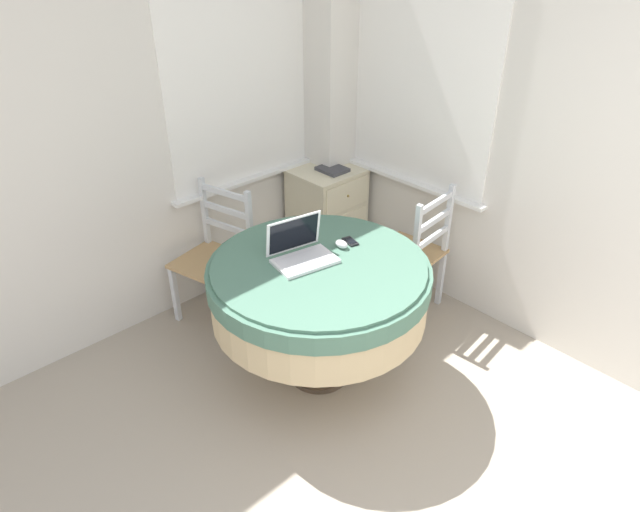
{
  "coord_description": "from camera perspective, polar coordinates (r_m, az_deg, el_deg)",
  "views": [
    {
      "loc": [
        -0.91,
        -0.06,
        2.35
      ],
      "look_at": [
        0.99,
        1.95,
        0.69
      ],
      "focal_mm": 32.0,
      "sensor_mm": 36.0,
      "label": 1
    }
  ],
  "objects": [
    {
      "name": "corner_room_shell",
      "position": [
        3.07,
        3.7,
        10.46
      ],
      "size": [
        4.33,
        4.85,
        2.55
      ],
      "color": "silver",
      "rests_on": "ground_plane"
    },
    {
      "name": "cell_phone",
      "position": [
        3.21,
        3.05,
        1.47
      ],
      "size": [
        0.08,
        0.11,
        0.01
      ],
      "color": "black",
      "rests_on": "round_dining_table"
    },
    {
      "name": "round_dining_table",
      "position": [
        3.09,
        -0.12,
        -3.06
      ],
      "size": [
        1.2,
        1.2,
        0.77
      ],
      "color": "#4C3D2D",
      "rests_on": "ground_plane"
    },
    {
      "name": "corner_cabinet",
      "position": [
        4.37,
        0.69,
        4.09
      ],
      "size": [
        0.5,
        0.45,
        0.76
      ],
      "color": "beige",
      "rests_on": "ground_plane"
    },
    {
      "name": "dining_chair_near_right_window",
      "position": [
        3.8,
        9.2,
        0.22
      ],
      "size": [
        0.47,
        0.45,
        0.9
      ],
      "color": "tan",
      "rests_on": "ground_plane"
    },
    {
      "name": "dining_chair_near_back_window",
      "position": [
        3.77,
        -10.33,
        -0.15
      ],
      "size": [
        0.5,
        0.52,
        0.9
      ],
      "color": "tan",
      "rests_on": "ground_plane"
    },
    {
      "name": "computer_mouse",
      "position": [
        3.15,
        2.16,
        1.19
      ],
      "size": [
        0.05,
        0.08,
        0.04
      ],
      "color": "white",
      "rests_on": "round_dining_table"
    },
    {
      "name": "laptop",
      "position": [
        3.02,
        -1.92,
        0.47
      ],
      "size": [
        0.36,
        0.3,
        0.22
      ],
      "color": "white",
      "rests_on": "round_dining_table"
    },
    {
      "name": "book_on_cabinet",
      "position": [
        4.17,
        1.25,
        8.67
      ],
      "size": [
        0.17,
        0.2,
        0.02
      ],
      "color": "#3F3F44",
      "rests_on": "corner_cabinet"
    }
  ]
}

